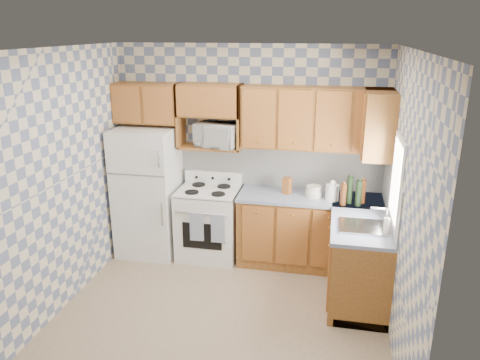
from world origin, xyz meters
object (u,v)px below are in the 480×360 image
refrigerator (148,192)px  microwave (218,135)px  electric_kettle (332,192)px  stove_body (209,224)px

refrigerator → microwave: size_ratio=3.13×
microwave → electric_kettle: size_ratio=2.76×
refrigerator → electric_kettle: size_ratio=8.64×
stove_body → electric_kettle: (1.54, -0.07, 0.57)m
microwave → electric_kettle: bearing=2.7°
stove_body → electric_kettle: 1.65m
stove_body → microwave: 1.16m
refrigerator → stove_body: refrigerator is taller
refrigerator → electric_kettle: bearing=-1.2°
stove_body → microwave: size_ratio=1.68×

